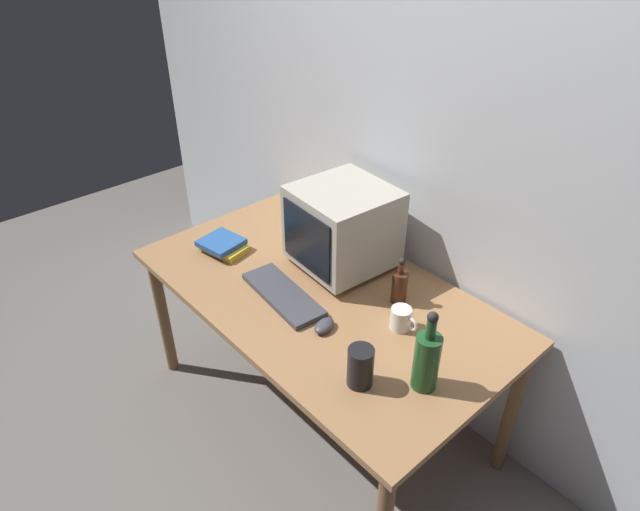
{
  "coord_description": "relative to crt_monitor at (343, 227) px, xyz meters",
  "views": [
    {
      "loc": [
        1.36,
        -1.21,
        2.14
      ],
      "look_at": [
        0.0,
        0.0,
        0.92
      ],
      "focal_mm": 30.94,
      "sensor_mm": 36.0,
      "label": 1
    }
  ],
  "objects": [
    {
      "name": "computer_mouse",
      "position": [
        0.27,
        -0.35,
        -0.17
      ],
      "size": [
        0.08,
        0.11,
        0.04
      ],
      "primitive_type": "ellipsoid",
      "rotation": [
        0.0,
        0.0,
        0.27
      ],
      "color": "#3F3F47",
      "rests_on": "desk"
    },
    {
      "name": "crt_monitor",
      "position": [
        0.0,
        0.0,
        0.0
      ],
      "size": [
        0.41,
        0.41,
        0.37
      ],
      "color": "#B2AD9E",
      "rests_on": "desk"
    },
    {
      "name": "book_stack",
      "position": [
        -0.45,
        -0.33,
        -0.16
      ],
      "size": [
        0.23,
        0.2,
        0.06
      ],
      "color": "gold",
      "rests_on": "desk"
    },
    {
      "name": "back_wall",
      "position": [
        0.08,
        0.3,
        0.32
      ],
      "size": [
        4.0,
        0.08,
        2.5
      ],
      "primitive_type": "cube",
      "color": "silver",
      "rests_on": "ground"
    },
    {
      "name": "ground_plane",
      "position": [
        0.08,
        -0.2,
        -0.93
      ],
      "size": [
        6.0,
        6.0,
        0.0
      ],
      "primitive_type": "plane",
      "color": "slate"
    },
    {
      "name": "desk",
      "position": [
        0.08,
        -0.2,
        -0.27
      ],
      "size": [
        1.62,
        0.9,
        0.74
      ],
      "color": "#9E7047",
      "rests_on": "ground"
    },
    {
      "name": "keyboard",
      "position": [
        0.01,
        -0.34,
        -0.18
      ],
      "size": [
        0.43,
        0.19,
        0.02
      ],
      "primitive_type": "cube",
      "rotation": [
        0.0,
        0.0,
        -0.11
      ],
      "color": "#3F3F47",
      "rests_on": "desk"
    },
    {
      "name": "metal_canister",
      "position": [
        0.55,
        -0.44,
        -0.12
      ],
      "size": [
        0.09,
        0.09,
        0.15
      ],
      "primitive_type": "cylinder",
      "color": "black",
      "rests_on": "desk"
    },
    {
      "name": "bottle_tall",
      "position": [
        0.7,
        -0.29,
        -0.07
      ],
      "size": [
        0.09,
        0.09,
        0.32
      ],
      "color": "#1E4C23",
      "rests_on": "desk"
    },
    {
      "name": "bottle_short",
      "position": [
        0.34,
        -0.01,
        -0.11
      ],
      "size": [
        0.06,
        0.06,
        0.21
      ],
      "color": "#472314",
      "rests_on": "desk"
    },
    {
      "name": "mug",
      "position": [
        0.46,
        -0.13,
        -0.15
      ],
      "size": [
        0.12,
        0.08,
        0.09
      ],
      "color": "white",
      "rests_on": "desk"
    }
  ]
}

